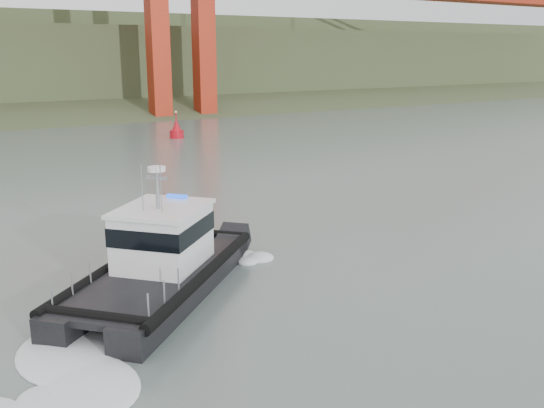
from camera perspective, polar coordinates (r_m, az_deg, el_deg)
The scene contains 3 objects.
ground at distance 28.39m, azimuth 11.93°, elevation -8.19°, with size 400.00×400.00×0.00m, color #52615C.
patrol_boat at distance 27.95m, azimuth -10.46°, elevation -5.20°, with size 12.04×11.68×5.97m.
nav_buoy at distance 77.73m, azimuth -8.97°, elevation 6.85°, with size 1.74×1.74×3.63m.
Camera 1 is at (-18.38, -18.84, 10.66)m, focal length 40.00 mm.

